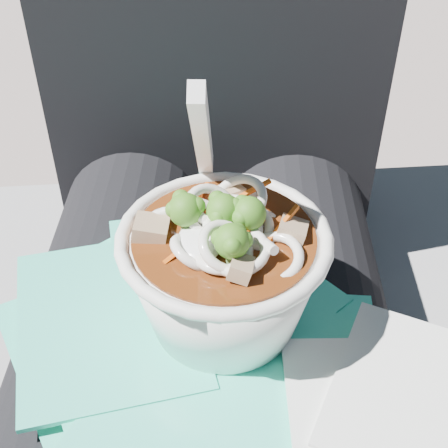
{
  "coord_description": "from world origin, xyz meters",
  "views": [
    {
      "loc": [
        0.02,
        -0.31,
        0.96
      ],
      "look_at": [
        0.02,
        -0.01,
        0.7
      ],
      "focal_mm": 50.0,
      "sensor_mm": 36.0,
      "label": 1
    }
  ],
  "objects_px": {
    "stone_ledge": "(215,424)",
    "person_body": "(210,282)",
    "udon_bowl": "(224,266)",
    "lap": "(206,383)",
    "plastic_bag": "(202,348)"
  },
  "relations": [
    {
      "from": "stone_ledge",
      "to": "person_body",
      "type": "distance_m",
      "value": 0.33
    },
    {
      "from": "person_body",
      "to": "udon_bowl",
      "type": "height_order",
      "value": "person_body"
    },
    {
      "from": "lap",
      "to": "stone_ledge",
      "type": "bearing_deg",
      "value": 90.0
    },
    {
      "from": "plastic_bag",
      "to": "udon_bowl",
      "type": "height_order",
      "value": "udon_bowl"
    },
    {
      "from": "stone_ledge",
      "to": "lap",
      "type": "distance_m",
      "value": 0.34
    },
    {
      "from": "stone_ledge",
      "to": "lap",
      "type": "relative_size",
      "value": 2.08
    },
    {
      "from": "stone_ledge",
      "to": "lap",
      "type": "xyz_separation_m",
      "value": [
        0.0,
        -0.15,
        0.3
      ]
    },
    {
      "from": "person_body",
      "to": "udon_bowl",
      "type": "bearing_deg",
      "value": -81.24
    },
    {
      "from": "udon_bowl",
      "to": "person_body",
      "type": "bearing_deg",
      "value": 98.76
    },
    {
      "from": "udon_bowl",
      "to": "lap",
      "type": "bearing_deg",
      "value": 153.3
    },
    {
      "from": "lap",
      "to": "person_body",
      "type": "height_order",
      "value": "person_body"
    },
    {
      "from": "person_body",
      "to": "plastic_bag",
      "type": "xyz_separation_m",
      "value": [
        0.0,
        -0.12,
        0.06
      ]
    },
    {
      "from": "stone_ledge",
      "to": "person_body",
      "type": "xyz_separation_m",
      "value": [
        0.0,
        -0.06,
        0.33
      ]
    },
    {
      "from": "plastic_bag",
      "to": "udon_bowl",
      "type": "distance_m",
      "value": 0.07
    },
    {
      "from": "stone_ledge",
      "to": "udon_bowl",
      "type": "bearing_deg",
      "value": -84.42
    }
  ]
}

